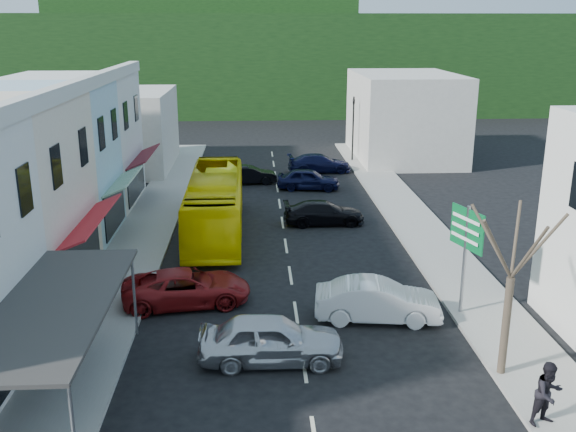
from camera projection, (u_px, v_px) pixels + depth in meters
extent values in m
plane|color=black|center=(296.00, 313.00, 25.20)|extent=(120.00, 120.00, 0.00)
cube|color=gray|center=(145.00, 235.00, 34.36)|extent=(3.00, 52.00, 0.15)
cube|color=gray|center=(421.00, 230.00, 35.12)|extent=(3.00, 52.00, 0.15)
cube|color=#5B171F|center=(21.00, 306.00, 18.63)|extent=(1.30, 7.65, 0.08)
cube|color=#AD1C22|center=(91.00, 220.00, 26.76)|extent=(1.30, 6.80, 0.08)
cube|color=#94B5C4|center=(42.00, 164.00, 32.97)|extent=(7.00, 6.00, 8.00)
cube|color=#195926|center=(123.00, 181.00, 33.45)|extent=(1.30, 5.10, 0.08)
cube|color=silver|center=(75.00, 142.00, 39.18)|extent=(7.00, 7.00, 8.00)
cube|color=#5B171F|center=(144.00, 156.00, 39.67)|extent=(1.30, 5.95, 0.08)
cube|color=#B7B2A8|center=(119.00, 130.00, 49.54)|extent=(8.00, 10.00, 6.00)
cube|color=#B7B2A8|center=(404.00, 116.00, 53.43)|extent=(8.00, 12.00, 7.00)
cube|color=black|center=(265.00, 62.00, 84.65)|extent=(80.00, 24.00, 12.00)
cube|color=black|center=(206.00, 30.00, 88.82)|extent=(40.00, 16.00, 8.00)
imported|color=#FFE406|center=(216.00, 205.00, 34.43)|extent=(2.63, 11.63, 3.10)
imported|color=silver|center=(271.00, 342.00, 21.46)|extent=(4.42, 1.85, 1.40)
imported|color=silver|center=(377.00, 303.00, 24.49)|extent=(4.58, 2.29, 1.40)
imported|color=maroon|center=(187.00, 288.00, 25.88)|extent=(4.82, 2.51, 1.40)
imported|color=black|center=(324.00, 212.00, 36.23)|extent=(4.55, 1.96, 1.40)
imported|color=black|center=(308.00, 179.00, 43.79)|extent=(4.59, 2.34, 1.40)
imported|color=black|center=(249.00, 174.00, 45.35)|extent=(4.54, 2.18, 1.40)
imported|color=black|center=(320.00, 163.00, 48.86)|extent=(4.62, 2.15, 1.40)
imported|color=black|center=(109.00, 267.00, 27.31)|extent=(0.58, 0.70, 1.70)
imported|color=black|center=(548.00, 397.00, 17.80)|extent=(0.81, 0.66, 1.70)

